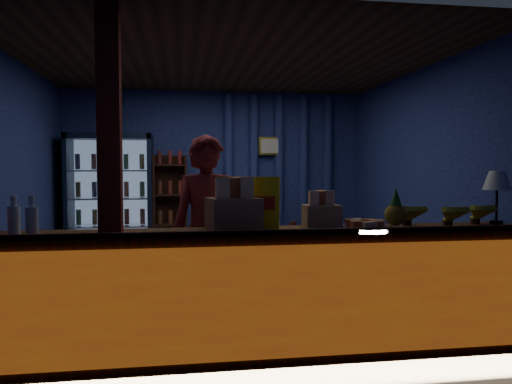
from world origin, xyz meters
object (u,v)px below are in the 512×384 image
green_chair (323,246)px  table_lamp (497,183)px  shopkeeper (207,234)px  pastry_tray (363,227)px

green_chair → table_lamp: size_ratio=1.39×
shopkeeper → table_lamp: size_ratio=3.81×
green_chair → table_lamp: 3.36m
green_chair → table_lamp: (0.55, -3.16, 1.02)m
table_lamp → shopkeeper: bearing=168.0°
green_chair → pastry_tray: size_ratio=1.33×
shopkeeper → green_chair: 3.27m
shopkeeper → green_chair: (1.82, 2.65, -0.57)m
pastry_tray → table_lamp: size_ratio=1.05×
green_chair → shopkeeper: bearing=13.6°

